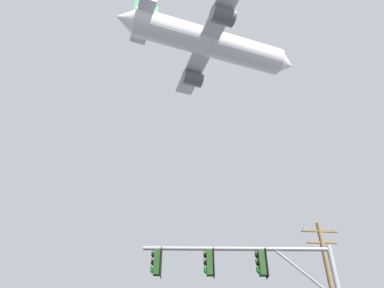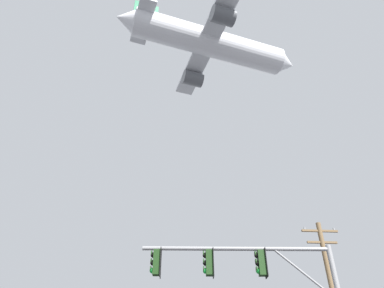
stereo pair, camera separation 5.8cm
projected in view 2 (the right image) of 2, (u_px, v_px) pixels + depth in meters
The scene contains 2 objects.
signal_pole_near at pixel (256, 279), 12.53m from camera, with size 7.13×0.64×5.75m.
airplane at pixel (210, 43), 48.75m from camera, with size 26.43×20.41×7.26m.
Camera 2 is at (-0.63, -4.84, 1.46)m, focal length 32.64 mm.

